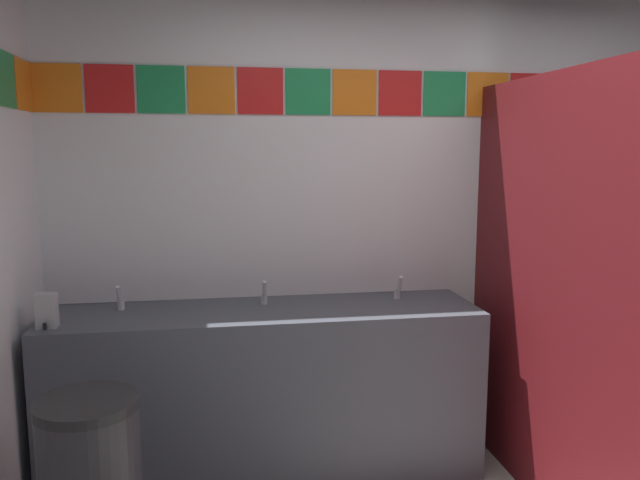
{
  "coord_description": "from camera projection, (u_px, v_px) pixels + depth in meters",
  "views": [
    {
      "loc": [
        -1.12,
        -1.67,
        1.69
      ],
      "look_at": [
        -0.67,
        1.06,
        1.28
      ],
      "focal_mm": 34.39,
      "sensor_mm": 36.0,
      "label": 1
    }
  ],
  "objects": [
    {
      "name": "faucet_right",
      "position": [
        398.0,
        290.0,
        3.33
      ],
      "size": [
        0.04,
        0.1,
        0.14
      ],
      "color": "silver",
      "rests_on": "vanity_counter"
    },
    {
      "name": "vanity_counter",
      "position": [
        267.0,
        389.0,
        3.2
      ],
      "size": [
        2.19,
        0.57,
        0.88
      ],
      "color": "#4C515B",
      "rests_on": "ground_plane"
    },
    {
      "name": "soap_dispenser",
      "position": [
        47.0,
        311.0,
        2.8
      ],
      "size": [
        0.09,
        0.09,
        0.16
      ],
      "color": "#B7BABF",
      "rests_on": "vanity_counter"
    },
    {
      "name": "toilet",
      "position": [
        616.0,
        407.0,
        3.32
      ],
      "size": [
        0.39,
        0.49,
        0.74
      ],
      "color": "white",
      "rests_on": "ground_plane"
    },
    {
      "name": "wall_back",
      "position": [
        417.0,
        216.0,
        3.53
      ],
      "size": [
        4.1,
        0.09,
        2.61
      ],
      "color": "silver",
      "rests_on": "ground_plane"
    },
    {
      "name": "faucet_left",
      "position": [
        120.0,
        301.0,
        3.1
      ],
      "size": [
        0.04,
        0.1,
        0.14
      ],
      "color": "silver",
      "rests_on": "vanity_counter"
    },
    {
      "name": "stall_divider",
      "position": [
        612.0,
        308.0,
        2.63
      ],
      "size": [
        0.92,
        1.51,
        2.04
      ],
      "color": "maroon",
      "rests_on": "ground_plane"
    },
    {
      "name": "faucet_center",
      "position": [
        264.0,
        295.0,
        3.22
      ],
      "size": [
        0.04,
        0.1,
        0.14
      ],
      "color": "silver",
      "rests_on": "vanity_counter"
    }
  ]
}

